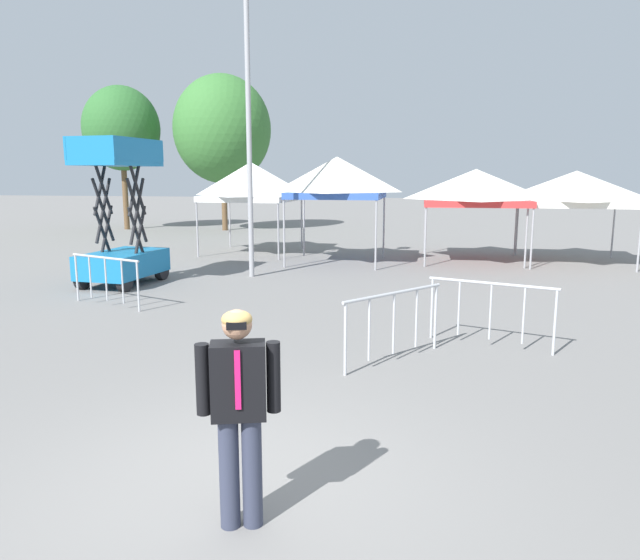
{
  "coord_description": "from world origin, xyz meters",
  "views": [
    {
      "loc": [
        1.59,
        -4.72,
        2.77
      ],
      "look_at": [
        0.1,
        3.39,
        1.3
      ],
      "focal_mm": 32.84,
      "sensor_mm": 36.0,
      "label": 1
    }
  ],
  "objects_px": {
    "light_pole_near_lift": "(248,109)",
    "crowd_barrier_mid_lot": "(491,301)",
    "canopy_tent_behind_right": "(337,178)",
    "crowd_barrier_by_lift": "(394,313)",
    "canopy_tent_far_left": "(251,182)",
    "canopy_tent_left_of_center": "(476,187)",
    "person_foreground": "(239,403)",
    "tree_behind_tents_left": "(222,129)",
    "canopy_tent_behind_left": "(576,189)",
    "tree_behind_tents_center": "(121,129)",
    "scissor_lift": "(122,240)",
    "crowd_barrier_near_person": "(105,271)"
  },
  "relations": [
    {
      "from": "canopy_tent_far_left",
      "to": "tree_behind_tents_left",
      "type": "bearing_deg",
      "value": 115.63
    },
    {
      "from": "scissor_lift",
      "to": "crowd_barrier_by_lift",
      "type": "bearing_deg",
      "value": -35.42
    },
    {
      "from": "canopy_tent_behind_left",
      "to": "tree_behind_tents_center",
      "type": "xyz_separation_m",
      "value": [
        -20.08,
        8.47,
        2.76
      ]
    },
    {
      "from": "tree_behind_tents_center",
      "to": "canopy_tent_left_of_center",
      "type": "bearing_deg",
      "value": -26.77
    },
    {
      "from": "light_pole_near_lift",
      "to": "crowd_barrier_near_person",
      "type": "xyz_separation_m",
      "value": [
        -1.97,
        -4.16,
        -3.77
      ]
    },
    {
      "from": "tree_behind_tents_left",
      "to": "crowd_barrier_by_lift",
      "type": "relative_size",
      "value": 4.63
    },
    {
      "from": "canopy_tent_behind_left",
      "to": "tree_behind_tents_left",
      "type": "height_order",
      "value": "tree_behind_tents_left"
    },
    {
      "from": "canopy_tent_behind_left",
      "to": "light_pole_near_lift",
      "type": "relative_size",
      "value": 0.43
    },
    {
      "from": "canopy_tent_left_of_center",
      "to": "person_foreground",
      "type": "xyz_separation_m",
      "value": [
        -2.88,
        -15.64,
        -1.37
      ]
    },
    {
      "from": "canopy_tent_left_of_center",
      "to": "crowd_barrier_by_lift",
      "type": "xyz_separation_m",
      "value": [
        -1.94,
        -11.16,
        -1.65
      ]
    },
    {
      "from": "crowd_barrier_mid_lot",
      "to": "tree_behind_tents_center",
      "type": "bearing_deg",
      "value": 131.6
    },
    {
      "from": "canopy_tent_left_of_center",
      "to": "canopy_tent_behind_left",
      "type": "relative_size",
      "value": 0.97
    },
    {
      "from": "light_pole_near_lift",
      "to": "crowd_barrier_mid_lot",
      "type": "distance_m",
      "value": 9.05
    },
    {
      "from": "scissor_lift",
      "to": "tree_behind_tents_left",
      "type": "relative_size",
      "value": 0.48
    },
    {
      "from": "canopy_tent_far_left",
      "to": "canopy_tent_behind_left",
      "type": "bearing_deg",
      "value": -2.69
    },
    {
      "from": "canopy_tent_behind_left",
      "to": "crowd_barrier_mid_lot",
      "type": "height_order",
      "value": "canopy_tent_behind_left"
    },
    {
      "from": "canopy_tent_behind_right",
      "to": "crowd_barrier_by_lift",
      "type": "bearing_deg",
      "value": -76.41
    },
    {
      "from": "crowd_barrier_near_person",
      "to": "canopy_tent_left_of_center",
      "type": "bearing_deg",
      "value": 45.72
    },
    {
      "from": "crowd_barrier_by_lift",
      "to": "canopy_tent_behind_left",
      "type": "bearing_deg",
      "value": 65.96
    },
    {
      "from": "light_pole_near_lift",
      "to": "person_foreground",
      "type": "bearing_deg",
      "value": -73.39
    },
    {
      "from": "crowd_barrier_near_person",
      "to": "canopy_tent_behind_left",
      "type": "bearing_deg",
      "value": 37.06
    },
    {
      "from": "crowd_barrier_near_person",
      "to": "tree_behind_tents_center",
      "type": "bearing_deg",
      "value": 117.23
    },
    {
      "from": "tree_behind_tents_left",
      "to": "crowd_barrier_mid_lot",
      "type": "bearing_deg",
      "value": -59.29
    },
    {
      "from": "canopy_tent_left_of_center",
      "to": "tree_behind_tents_center",
      "type": "height_order",
      "value": "tree_behind_tents_center"
    },
    {
      "from": "canopy_tent_far_left",
      "to": "canopy_tent_behind_right",
      "type": "distance_m",
      "value": 3.81
    },
    {
      "from": "canopy_tent_behind_left",
      "to": "crowd_barrier_by_lift",
      "type": "bearing_deg",
      "value": -114.04
    },
    {
      "from": "canopy_tent_behind_right",
      "to": "person_foreground",
      "type": "xyz_separation_m",
      "value": [
        1.48,
        -14.49,
        -1.68
      ]
    },
    {
      "from": "canopy_tent_far_left",
      "to": "tree_behind_tents_left",
      "type": "relative_size",
      "value": 0.42
    },
    {
      "from": "canopy_tent_far_left",
      "to": "canopy_tent_behind_right",
      "type": "relative_size",
      "value": 0.97
    },
    {
      "from": "person_foreground",
      "to": "canopy_tent_behind_right",
      "type": "bearing_deg",
      "value": 95.83
    },
    {
      "from": "canopy_tent_far_left",
      "to": "tree_behind_tents_left",
      "type": "height_order",
      "value": "tree_behind_tents_left"
    },
    {
      "from": "canopy_tent_left_of_center",
      "to": "crowd_barrier_by_lift",
      "type": "relative_size",
      "value": 1.99
    },
    {
      "from": "canopy_tent_behind_right",
      "to": "crowd_barrier_mid_lot",
      "type": "xyz_separation_m",
      "value": [
        3.93,
        -8.93,
        -1.96
      ]
    },
    {
      "from": "crowd_barrier_near_person",
      "to": "scissor_lift",
      "type": "bearing_deg",
      "value": 111.18
    },
    {
      "from": "tree_behind_tents_left",
      "to": "crowd_barrier_by_lift",
      "type": "distance_m",
      "value": 22.82
    },
    {
      "from": "canopy_tent_behind_right",
      "to": "crowd_barrier_mid_lot",
      "type": "height_order",
      "value": "canopy_tent_behind_right"
    },
    {
      "from": "canopy_tent_behind_left",
      "to": "scissor_lift",
      "type": "bearing_deg",
      "value": -153.49
    },
    {
      "from": "canopy_tent_behind_right",
      "to": "light_pole_near_lift",
      "type": "bearing_deg",
      "value": -121.37
    },
    {
      "from": "canopy_tent_behind_right",
      "to": "scissor_lift",
      "type": "distance_m",
      "value": 7.02
    },
    {
      "from": "crowd_barrier_by_lift",
      "to": "light_pole_near_lift",
      "type": "bearing_deg",
      "value": 122.19
    },
    {
      "from": "canopy_tent_behind_left",
      "to": "canopy_tent_far_left",
      "type": "bearing_deg",
      "value": 177.31
    },
    {
      "from": "scissor_lift",
      "to": "crowd_barrier_by_lift",
      "type": "height_order",
      "value": "scissor_lift"
    },
    {
      "from": "canopy_tent_behind_left",
      "to": "light_pole_near_lift",
      "type": "bearing_deg",
      "value": -154.88
    },
    {
      "from": "scissor_lift",
      "to": "person_foreground",
      "type": "bearing_deg",
      "value": -56.81
    },
    {
      "from": "canopy_tent_behind_left",
      "to": "crowd_barrier_near_person",
      "type": "xyz_separation_m",
      "value": [
        -11.32,
        -8.55,
        -1.62
      ]
    },
    {
      "from": "tree_behind_tents_left",
      "to": "crowd_barrier_near_person",
      "type": "xyz_separation_m",
      "value": [
        3.52,
        -17.44,
        -4.3
      ]
    },
    {
      "from": "canopy_tent_left_of_center",
      "to": "person_foreground",
      "type": "bearing_deg",
      "value": -100.44
    },
    {
      "from": "canopy_tent_behind_left",
      "to": "person_foreground",
      "type": "relative_size",
      "value": 1.93
    },
    {
      "from": "crowd_barrier_mid_lot",
      "to": "person_foreground",
      "type": "bearing_deg",
      "value": -113.79
    },
    {
      "from": "canopy_tent_far_left",
      "to": "crowd_barrier_by_lift",
      "type": "xyz_separation_m",
      "value": [
        5.8,
        -11.77,
        -1.81
      ]
    }
  ]
}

